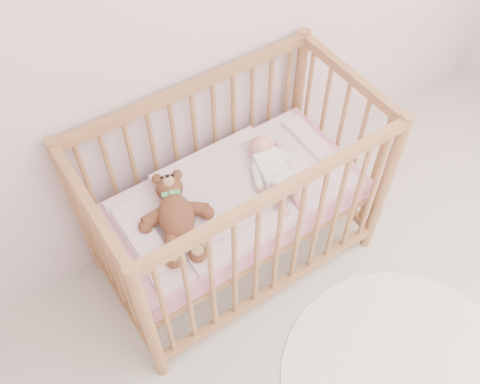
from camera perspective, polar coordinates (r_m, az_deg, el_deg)
crib at (r=2.59m, az=-0.62°, el=-0.89°), size 1.36×0.76×1.00m
mattress at (r=2.60m, az=-0.61°, el=-1.09°), size 1.22×0.62×0.13m
blanket at (r=2.54m, az=-0.63°, el=-0.08°), size 1.10×0.58×0.06m
baby at (r=2.55m, az=3.48°, el=2.69°), size 0.35×0.54×0.12m
teddy_bear at (r=2.37m, az=-6.81°, el=-2.54°), size 0.50×0.59×0.14m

